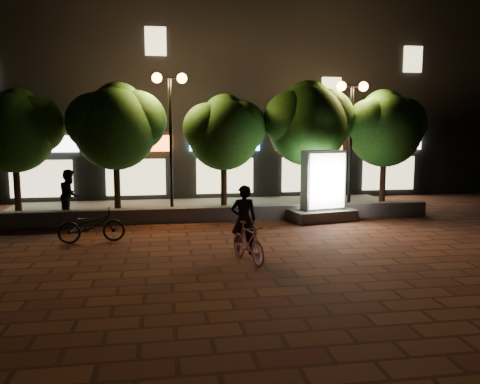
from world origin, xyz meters
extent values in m
plane|color=#562D1B|center=(0.00, 0.00, 0.00)|extent=(80.00, 80.00, 0.00)
cube|color=slate|center=(0.00, 4.00, 0.25)|extent=(16.00, 0.45, 0.50)
cube|color=slate|center=(0.00, 6.50, 0.04)|extent=(16.00, 5.00, 0.08)
cube|color=black|center=(0.00, 13.00, 5.00)|extent=(28.00, 8.00, 10.00)
cube|color=white|center=(-7.00, 8.94, 2.60)|extent=(3.20, 0.12, 0.70)
cube|color=beige|center=(-7.00, 8.94, 1.10)|extent=(2.60, 0.10, 1.60)
cube|color=#FF601F|center=(-3.00, 8.94, 2.60)|extent=(3.20, 0.12, 0.70)
cube|color=beige|center=(-3.00, 8.94, 1.10)|extent=(2.60, 0.10, 1.60)
cube|color=#58F3FF|center=(1.00, 8.94, 2.60)|extent=(3.20, 0.12, 0.70)
cube|color=beige|center=(1.00, 8.94, 1.10)|extent=(2.60, 0.10, 1.60)
cube|color=orange|center=(5.00, 8.94, 2.60)|extent=(3.20, 0.12, 0.70)
cube|color=beige|center=(5.00, 8.94, 1.10)|extent=(2.60, 0.10, 1.60)
cube|color=white|center=(9.00, 8.94, 2.60)|extent=(3.20, 0.12, 0.70)
cube|color=beige|center=(9.00, 8.94, 1.10)|extent=(2.60, 0.10, 1.60)
cube|color=beige|center=(-2.00, 8.94, 7.00)|extent=(0.90, 0.10, 1.20)
cube|color=beige|center=(6.00, 8.94, 5.00)|extent=(0.90, 0.10, 1.20)
cube|color=beige|center=(10.00, 8.94, 6.50)|extent=(0.90, 0.10, 1.20)
cylinder|color=#321C13|center=(-7.00, 5.40, 1.21)|extent=(0.24, 0.24, 2.25)
sphere|color=#285E1B|center=(-7.00, 5.40, 3.10)|extent=(2.80, 2.80, 2.80)
sphere|color=#285E1B|center=(-6.30, 5.60, 3.40)|extent=(2.10, 2.10, 2.10)
sphere|color=#285E1B|center=(-6.90, 5.75, 3.80)|extent=(1.82, 1.82, 1.82)
cylinder|color=#321C13|center=(-3.50, 5.40, 1.25)|extent=(0.24, 0.24, 2.34)
sphere|color=#285E1B|center=(-3.50, 5.40, 3.25)|extent=(3.00, 3.00, 3.00)
sphere|color=#285E1B|center=(-2.75, 5.60, 3.54)|extent=(2.25, 2.25, 2.25)
sphere|color=#285E1B|center=(-4.17, 5.25, 3.50)|extent=(2.10, 2.10, 2.10)
sphere|color=#285E1B|center=(-3.40, 5.75, 4.00)|extent=(1.95, 1.95, 1.95)
cylinder|color=#321C13|center=(0.50, 5.40, 1.18)|extent=(0.24, 0.24, 2.21)
sphere|color=#285E1B|center=(0.50, 5.40, 3.03)|extent=(2.70, 2.70, 2.70)
sphere|color=#285E1B|center=(1.17, 5.60, 3.33)|extent=(2.03, 2.03, 2.02)
sphere|color=#285E1B|center=(-0.11, 5.25, 3.28)|extent=(1.89, 1.89, 1.89)
sphere|color=#285E1B|center=(0.60, 5.75, 3.70)|extent=(1.76, 1.76, 1.76)
cylinder|color=#321C13|center=(3.80, 5.40, 1.30)|extent=(0.24, 0.24, 2.43)
sphere|color=#285E1B|center=(3.80, 5.40, 3.36)|extent=(3.10, 3.10, 3.10)
sphere|color=#285E1B|center=(4.58, 5.60, 3.66)|extent=(2.33, 2.33, 2.33)
sphere|color=#285E1B|center=(3.10, 5.25, 3.61)|extent=(2.17, 2.17, 2.17)
sphere|color=#285E1B|center=(3.90, 5.75, 4.14)|extent=(2.01, 2.02, 2.02)
cylinder|color=#321C13|center=(7.00, 5.40, 1.23)|extent=(0.24, 0.24, 2.29)
sphere|color=#285E1B|center=(7.00, 5.40, 3.17)|extent=(2.90, 2.90, 2.90)
sphere|color=#285E1B|center=(7.72, 5.60, 3.47)|extent=(2.18, 2.17, 2.17)
sphere|color=#285E1B|center=(6.35, 5.25, 3.42)|extent=(2.03, 2.03, 2.03)
sphere|color=#285E1B|center=(7.10, 5.75, 3.90)|extent=(1.89, 1.88, 1.88)
cylinder|color=black|center=(-1.50, 5.20, 2.58)|extent=(0.12, 0.12, 5.00)
cylinder|color=black|center=(-1.50, 5.20, 5.08)|extent=(0.90, 0.08, 0.08)
sphere|color=#FF8A3F|center=(-1.95, 5.20, 5.08)|extent=(0.36, 0.36, 0.36)
sphere|color=#FF8A3F|center=(-1.05, 5.20, 5.08)|extent=(0.36, 0.36, 0.36)
cylinder|color=black|center=(5.50, 5.20, 2.48)|extent=(0.12, 0.12, 4.80)
cylinder|color=black|center=(5.50, 5.20, 4.88)|extent=(0.90, 0.08, 0.08)
sphere|color=#FF8A3F|center=(5.05, 5.20, 4.88)|extent=(0.36, 0.36, 0.36)
sphere|color=#FF8A3F|center=(5.95, 5.20, 4.88)|extent=(0.36, 0.36, 0.36)
cube|color=slate|center=(3.80, 3.45, 0.19)|extent=(2.50, 1.61, 0.39)
cube|color=#4C4C51|center=(3.80, 3.45, 1.44)|extent=(1.62, 0.84, 2.12)
cube|color=white|center=(3.86, 3.17, 1.44)|extent=(1.37, 0.32, 1.93)
cube|color=white|center=(3.75, 3.72, 1.44)|extent=(1.37, 0.32, 1.93)
imported|color=pink|center=(0.23, -1.38, 0.49)|extent=(0.93, 1.69, 0.98)
imported|color=black|center=(0.24, -0.67, 0.92)|extent=(0.68, 0.45, 1.84)
imported|color=black|center=(-3.88, 1.35, 0.49)|extent=(1.94, 0.85, 0.99)
imported|color=black|center=(-5.03, 4.50, 0.97)|extent=(0.69, 0.88, 1.79)
camera|label=1|loc=(-1.81, -12.73, 3.31)|focal=35.84mm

